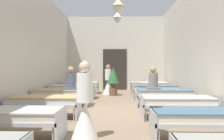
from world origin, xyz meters
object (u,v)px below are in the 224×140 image
object	(u,v)px
bed_left_row_1	(12,116)
bed_right_row_5	(149,85)
nurse_near_aisle	(85,111)
bed_right_row_1	(203,117)
nurse_mid_aisle	(108,84)
bed_right_row_3	(164,94)
bed_right_row_2	(177,102)
bed_left_row_2	(44,101)
bed_left_row_4	(72,88)
potted_plant	(113,78)
bed_right_row_4	(155,88)
bed_left_row_5	(80,85)
patient_seated_primary	(71,81)
bed_left_row_3	(61,93)
patient_seated_secondary	(153,81)

from	to	relation	value
bed_left_row_1	bed_right_row_5	xyz separation A→B (m)	(3.55, 7.60, 0.00)
nurse_near_aisle	bed_right_row_1	bearing A→B (deg)	81.45
nurse_mid_aisle	bed_right_row_3	bearing A→B (deg)	164.88
bed_right_row_2	bed_right_row_5	bearing A→B (deg)	90.00
bed_left_row_2	bed_right_row_2	distance (m)	3.55
bed_right_row_1	bed_right_row_2	world-z (taller)	same
bed_right_row_2	bed_left_row_4	distance (m)	5.20
bed_right_row_3	potted_plant	world-z (taller)	potted_plant
bed_right_row_3	bed_right_row_4	size ratio (longest dim) A/B	1.00
bed_left_row_5	nurse_near_aisle	size ratio (longest dim) A/B	1.28
bed_right_row_3	bed_left_row_2	bearing A→B (deg)	-151.84
bed_right_row_3	nurse_mid_aisle	bearing A→B (deg)	121.51
bed_left_row_5	bed_right_row_4	bearing A→B (deg)	-28.16
nurse_mid_aisle	patient_seated_primary	distance (m)	3.65
bed_left_row_2	nurse_near_aisle	size ratio (longest dim) A/B	1.28
bed_left_row_3	bed_right_row_3	xyz separation A→B (m)	(3.55, 0.00, 0.00)
bed_left_row_2	bed_right_row_1	bearing A→B (deg)	-28.16
bed_left_row_3	bed_right_row_3	size ratio (longest dim) A/B	1.00
nurse_mid_aisle	patient_seated_secondary	bearing A→B (deg)	160.59
bed_right_row_1	nurse_near_aisle	bearing A→B (deg)	178.62
bed_right_row_2	nurse_mid_aisle	size ratio (longest dim) A/B	1.28
bed_left_row_3	bed_left_row_5	size ratio (longest dim) A/B	1.00
bed_left_row_1	bed_left_row_4	size ratio (longest dim) A/B	1.00
bed_left_row_1	nurse_mid_aisle	bearing A→B (deg)	78.29
nurse_near_aisle	patient_seated_secondary	world-z (taller)	nurse_near_aisle
bed_right_row_1	bed_right_row_5	bearing A→B (deg)	90.00
bed_right_row_2	bed_right_row_5	size ratio (longest dim) A/B	1.00
bed_left_row_2	bed_left_row_5	bearing A→B (deg)	90.00
bed_left_row_2	bed_right_row_5	size ratio (longest dim) A/B	1.00
bed_right_row_2	bed_right_row_4	xyz separation A→B (m)	(0.00, 3.80, 0.00)
bed_left_row_2	bed_right_row_5	world-z (taller)	same
bed_left_row_1	bed_right_row_4	bearing A→B (deg)	58.09
bed_left_row_1	bed_right_row_5	distance (m)	8.39
bed_right_row_1	potted_plant	size ratio (longest dim) A/B	1.43
bed_right_row_5	patient_seated_primary	bearing A→B (deg)	-129.48
bed_left_row_1	bed_right_row_1	xyz separation A→B (m)	(3.55, 0.00, 0.00)
bed_left_row_4	patient_seated_primary	bearing A→B (deg)	-80.00
bed_left_row_4	potted_plant	world-z (taller)	potted_plant
bed_left_row_3	patient_seated_secondary	distance (m)	3.23
nurse_near_aisle	patient_seated_secondary	bearing A→B (deg)	146.90
bed_left_row_1	bed_right_row_2	distance (m)	4.03
bed_left_row_2	bed_left_row_5	world-z (taller)	same
bed_right_row_1	patient_seated_secondary	xyz separation A→B (m)	(-0.35, 3.83, 0.43)
bed_left_row_1	bed_right_row_1	distance (m)	3.55
bed_left_row_2	nurse_near_aisle	distance (m)	2.30
bed_right_row_1	bed_left_row_3	bearing A→B (deg)	133.05
bed_right_row_4	bed_right_row_5	size ratio (longest dim) A/B	1.00
bed_left_row_5	bed_right_row_5	size ratio (longest dim) A/B	1.00
bed_right_row_3	bed_left_row_4	size ratio (longest dim) A/B	1.00
potted_plant	bed_left_row_5	bearing A→B (deg)	154.22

